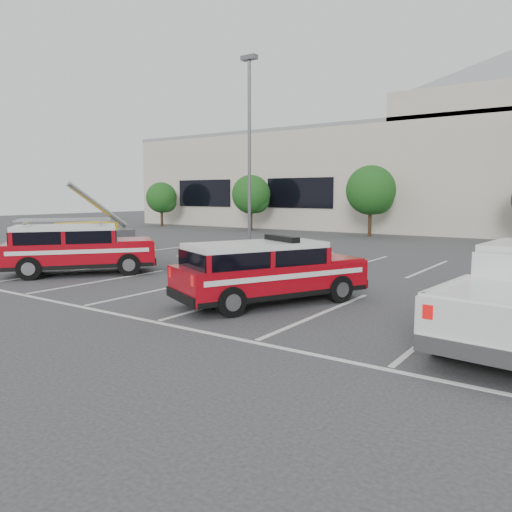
{
  "coord_description": "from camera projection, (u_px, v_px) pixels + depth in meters",
  "views": [
    {
      "loc": [
        8.11,
        -10.52,
        2.84
      ],
      "look_at": [
        -0.22,
        1.46,
        1.05
      ],
      "focal_mm": 35.0,
      "sensor_mm": 36.0,
      "label": 1
    }
  ],
  "objects": [
    {
      "name": "ground",
      "position": [
        232.0,
        300.0,
        13.52
      ],
      "size": [
        120.0,
        120.0,
        0.0
      ],
      "primitive_type": "plane",
      "color": "#2F2F32",
      "rests_on": "ground"
    },
    {
      "name": "stall_markings",
      "position": [
        312.0,
        278.0,
        17.18
      ],
      "size": [
        23.0,
        15.0,
        0.01
      ],
      "primitive_type": "cube",
      "color": "silver",
      "rests_on": "ground"
    },
    {
      "name": "convention_building",
      "position": [
        483.0,
        171.0,
        38.8
      ],
      "size": [
        60.0,
        16.99,
        13.2
      ],
      "color": "beige",
      "rests_on": "ground"
    },
    {
      "name": "tree_far_left",
      "position": [
        163.0,
        199.0,
        45.29
      ],
      "size": [
        2.77,
        2.77,
        3.99
      ],
      "color": "#3F2B19",
      "rests_on": "ground"
    },
    {
      "name": "tree_left",
      "position": [
        252.0,
        196.0,
        39.59
      ],
      "size": [
        3.07,
        3.07,
        4.42
      ],
      "color": "#3F2B19",
      "rests_on": "ground"
    },
    {
      "name": "tree_mid_left",
      "position": [
        372.0,
        192.0,
        33.89
      ],
      "size": [
        3.37,
        3.37,
        4.85
      ],
      "color": "#3F2B19",
      "rests_on": "ground"
    },
    {
      "name": "light_pole_left",
      "position": [
        249.0,
        152.0,
        27.2
      ],
      "size": [
        0.9,
        0.6,
        10.24
      ],
      "color": "#59595E",
      "rests_on": "ground"
    },
    {
      "name": "fire_chief_suv",
      "position": [
        268.0,
        276.0,
        13.06
      ],
      "size": [
        3.83,
        5.33,
        1.77
      ],
      "rotation": [
        0.0,
        0.0,
        -0.45
      ],
      "color": "#970711",
      "rests_on": "ground"
    },
    {
      "name": "ladder_suv",
      "position": [
        78.0,
        252.0,
        17.93
      ],
      "size": [
        4.71,
        5.21,
        2.0
      ],
      "rotation": [
        0.0,
        0.0,
        -0.67
      ],
      "color": "#970711",
      "rests_on": "ground"
    },
    {
      "name": "utility_rig",
      "position": [
        84.0,
        240.0,
        23.81
      ],
      "size": [
        3.88,
        4.24,
        3.48
      ],
      "rotation": [
        0.0,
        0.0,
        -0.13
      ],
      "color": "#59595E",
      "rests_on": "ground"
    }
  ]
}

